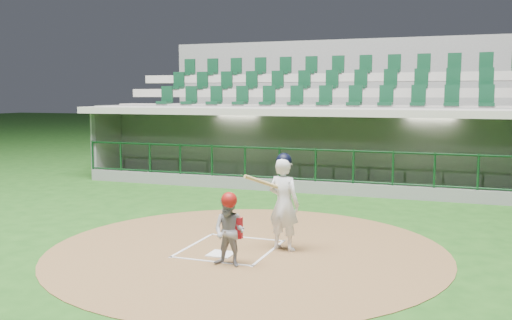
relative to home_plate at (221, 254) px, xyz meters
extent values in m
plane|color=#1B4915|center=(0.00, 0.70, -0.02)|extent=(120.00, 120.00, 0.00)
cylinder|color=brown|center=(0.30, 0.50, -0.02)|extent=(7.20, 7.20, 0.01)
cube|color=white|center=(0.00, 0.00, 0.00)|extent=(0.43, 0.43, 0.02)
cube|color=white|center=(-0.75, 0.40, 0.00)|extent=(0.05, 1.80, 0.01)
cube|color=white|center=(0.75, 0.40, 0.00)|extent=(0.05, 1.80, 0.01)
cube|color=white|center=(0.00, 1.25, 0.00)|extent=(1.55, 0.05, 0.01)
cube|color=silver|center=(0.00, -0.45, 0.00)|extent=(1.55, 0.05, 0.01)
cube|color=gray|center=(0.00, 8.20, -0.57)|extent=(15.00, 3.00, 0.10)
cube|color=slate|center=(0.00, 9.80, 0.83)|extent=(15.00, 0.20, 2.70)
cube|color=#B8B2A2|center=(0.00, 9.68, 1.08)|extent=(13.50, 0.04, 0.90)
cube|color=gray|center=(-7.50, 8.20, 0.83)|extent=(0.20, 3.00, 2.70)
cube|color=#ABA79B|center=(0.00, 7.95, 2.28)|extent=(15.40, 3.50, 0.20)
cube|color=slate|center=(0.00, 6.65, 0.13)|extent=(15.00, 0.15, 0.40)
cube|color=black|center=(0.00, 6.65, 1.70)|extent=(15.00, 0.01, 0.95)
cube|color=brown|center=(0.00, 9.25, -0.30)|extent=(12.75, 0.40, 0.45)
cube|color=white|center=(-3.00, 8.20, 2.15)|extent=(1.30, 0.35, 0.04)
cube|color=white|center=(3.00, 8.20, 2.15)|extent=(1.30, 0.35, 0.04)
imported|color=#AC2012|center=(-5.59, 9.07, 0.26)|extent=(1.10, 0.74, 1.57)
imported|color=#AA121B|center=(-1.81, 9.21, 0.26)|extent=(0.97, 0.55, 1.56)
imported|color=maroon|center=(2.51, 8.88, 0.26)|extent=(0.89, 0.73, 1.56)
imported|color=#AD121E|center=(5.26, 9.24, 0.41)|extent=(1.81, 1.14, 1.86)
cube|color=slate|center=(0.00, 11.45, 1.13)|extent=(17.00, 6.50, 2.50)
cube|color=#9D968E|center=(0.00, 9.95, 2.28)|extent=(16.60, 0.95, 0.30)
cube|color=#A9A399|center=(0.00, 10.90, 2.83)|extent=(16.60, 0.95, 0.30)
cube|color=#ACA59B|center=(0.00, 11.85, 3.38)|extent=(16.60, 0.95, 0.30)
cube|color=slate|center=(0.00, 14.80, 2.50)|extent=(17.00, 0.25, 5.05)
imported|color=white|center=(0.93, 0.68, 0.83)|extent=(0.70, 0.55, 1.68)
sphere|color=black|center=(0.93, 0.68, 1.61)|extent=(0.28, 0.28, 0.28)
cylinder|color=tan|center=(0.68, 0.43, 1.23)|extent=(0.58, 0.79, 0.39)
imported|color=#929298|center=(0.39, -0.55, 0.56)|extent=(0.58, 0.47, 1.14)
sphere|color=maroon|center=(0.39, -0.55, 1.08)|extent=(0.26, 0.26, 0.26)
cube|color=#A8121B|center=(0.39, -0.40, 0.60)|extent=(0.32, 0.10, 0.35)
camera|label=1|loc=(3.93, -8.91, 2.78)|focal=40.00mm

